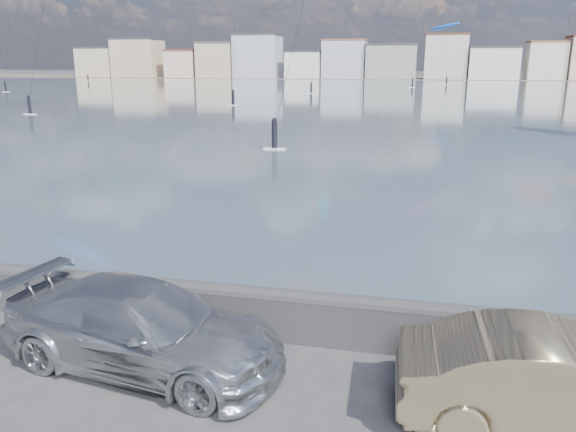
{
  "coord_description": "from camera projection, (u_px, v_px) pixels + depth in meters",
  "views": [
    {
      "loc": [
        3.57,
        -7.18,
        5.36
      ],
      "look_at": [
        1.0,
        4.0,
        2.2
      ],
      "focal_mm": 35.0,
      "sensor_mm": 36.0,
      "label": 1
    }
  ],
  "objects": [
    {
      "name": "kitesurfer_17",
      "position": [
        445.0,
        27.0,
        138.86
      ],
      "size": [
        8.91,
        12.69,
        15.19
      ],
      "color": "blue",
      "rests_on": "ground"
    },
    {
      "name": "car_silver",
      "position": [
        142.0,
        327.0,
        10.05
      ],
      "size": [
        5.56,
        2.95,
        1.54
      ],
      "primitive_type": "imported",
      "rotation": [
        0.0,
        0.0,
        1.41
      ],
      "color": "silver",
      "rests_on": "ground"
    },
    {
      "name": "seawall",
      "position": [
        225.0,
        307.0,
        11.32
      ],
      "size": [
        400.0,
        0.36,
        1.08
      ],
      "color": "#28282B",
      "rests_on": "ground"
    },
    {
      "name": "ground",
      "position": [
        171.0,
        410.0,
        8.94
      ],
      "size": [
        700.0,
        700.0,
        0.0
      ],
      "primitive_type": "plane",
      "color": "#333335",
      "rests_on": "ground"
    },
    {
      "name": "far_shore_strip",
      "position": [
        410.0,
        78.0,
        196.87
      ],
      "size": [
        500.0,
        60.0,
        0.0
      ],
      "primitive_type": "cube",
      "color": "#4C473D",
      "rests_on": "ground"
    },
    {
      "name": "car_champagne",
      "position": [
        558.0,
        383.0,
        8.29
      ],
      "size": [
        4.79,
        1.87,
        1.55
      ],
      "primitive_type": "imported",
      "rotation": [
        0.0,
        0.0,
        1.62
      ],
      "color": "tan",
      "rests_on": "ground"
    },
    {
      "name": "bay_water",
      "position": [
        398.0,
        95.0,
        94.92
      ],
      "size": [
        500.0,
        177.0,
        0.0
      ],
      "primitive_type": "cube",
      "color": "#465568",
      "rests_on": "ground"
    },
    {
      "name": "far_buildings",
      "position": [
        415.0,
        60.0,
        181.84
      ],
      "size": [
        240.79,
        13.26,
        14.6
      ],
      "color": "beige",
      "rests_on": "ground"
    }
  ]
}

